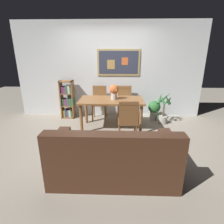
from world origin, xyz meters
name	(u,v)px	position (x,y,z in m)	size (l,w,h in m)	color
ground_plane	(106,138)	(0.00, 0.00, 0.00)	(12.00, 12.00, 0.00)	gray
wall_back_with_painting	(110,71)	(0.00, 1.57, 1.30)	(5.20, 0.14, 2.60)	silver
dining_table	(111,103)	(0.09, 0.56, 0.63)	(1.51, 0.81, 0.73)	brown
dining_chair_near_right	(128,118)	(0.45, -0.19, 0.54)	(0.40, 0.41, 0.91)	brown
dining_chair_far_left	(99,100)	(-0.27, 1.26, 0.54)	(0.40, 0.41, 0.91)	brown
dining_chair_far_right	(124,100)	(0.43, 1.28, 0.54)	(0.40, 0.41, 0.91)	brown
leather_couch	(113,159)	(0.18, -1.30, 0.31)	(1.80, 0.84, 0.84)	#472819
bookshelf	(68,100)	(-1.17, 1.30, 0.50)	(0.36, 0.28, 1.06)	brown
potted_ivy	(154,109)	(1.25, 1.20, 0.31)	(0.33, 0.33, 0.53)	#B2ADA3
potted_palm	(164,110)	(1.44, 0.92, 0.36)	(0.40, 0.40, 0.82)	#B2ADA3
flower_vase	(114,91)	(0.15, 0.57, 0.94)	(0.22, 0.22, 0.35)	beige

